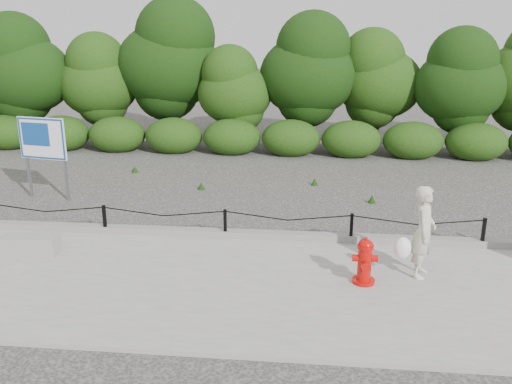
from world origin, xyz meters
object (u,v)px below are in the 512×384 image
Objects in this scene: fire_hydrant at (365,262)px; concrete_block at (30,245)px; advertising_sign at (42,142)px; pedestrian at (422,233)px.

concrete_block is (-6.12, 0.60, -0.21)m from fire_hydrant.
concrete_block is at bearing -58.49° from advertising_sign.
fire_hydrant is 6.16m from concrete_block.
advertising_sign is at bearing 83.74° from pedestrian.
pedestrian is at bearing -13.17° from advertising_sign.
concrete_block is at bearing 172.39° from fire_hydrant.
pedestrian is 1.49× the size of concrete_block.
fire_hydrant is 8.54m from advertising_sign.
advertising_sign is at bearing 149.44° from fire_hydrant.
fire_hydrant is 0.39× the size of advertising_sign.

